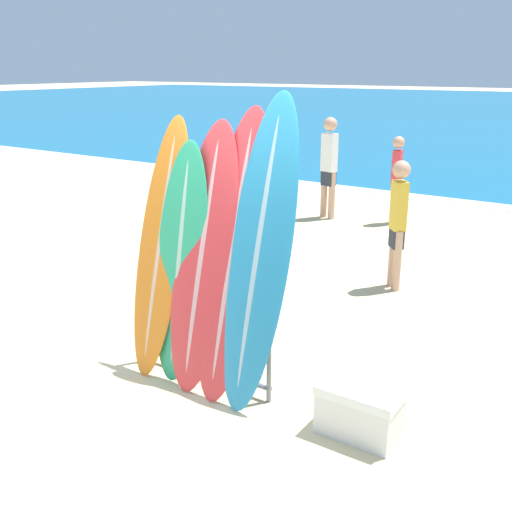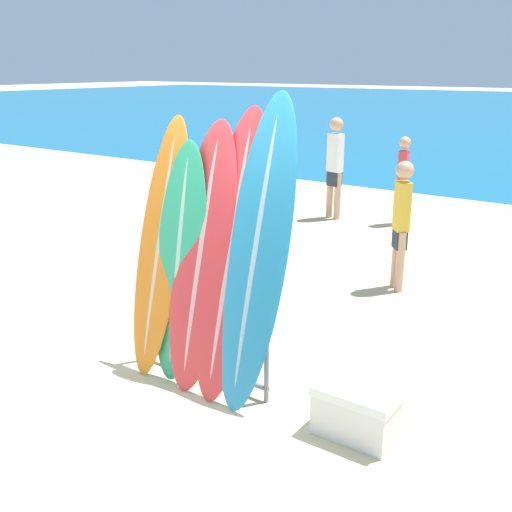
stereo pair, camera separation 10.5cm
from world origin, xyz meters
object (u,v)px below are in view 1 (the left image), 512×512
object	(u,v)px
surfboard_slot_3	(233,256)
surfboard_slot_2	(203,258)
cooler_box	(360,410)
surfboard_slot_0	(161,248)
person_near_water	(398,220)
surfboard_rack	(205,329)
person_far_left	(396,177)
surfboard_slot_4	(259,254)
person_mid_beach	(329,164)
surfboard_slot_1	(180,264)

from	to	relation	value
surfboard_slot_3	surfboard_slot_2	bearing A→B (deg)	-173.78
surfboard_slot_2	cooler_box	xyz separation A→B (m)	(1.48, -0.03, -0.93)
surfboard_slot_0	person_near_water	world-z (taller)	surfboard_slot_0
surfboard_slot_0	person_near_water	size ratio (longest dim) A/B	1.42
surfboard_slot_0	surfboard_slot_2	xyz separation A→B (m)	(0.49, -0.01, -0.00)
surfboard_rack	person_far_left	size ratio (longest dim) A/B	0.89
surfboard_slot_4	cooler_box	world-z (taller)	surfboard_slot_4
person_mid_beach	surfboard_slot_0	bearing A→B (deg)	117.06
surfboard_slot_3	person_near_water	size ratio (longest dim) A/B	1.48
surfboard_slot_1	surfboard_slot_4	size ratio (longest dim) A/B	0.83
surfboard_slot_2	person_mid_beach	size ratio (longest dim) A/B	1.25
surfboard_slot_1	surfboard_slot_2	distance (m)	0.25
person_near_water	surfboard_slot_4	bearing A→B (deg)	141.01
surfboard_slot_3	surfboard_slot_4	bearing A→B (deg)	0.60
person_near_water	person_far_left	size ratio (longest dim) A/B	1.05
person_mid_beach	person_far_left	world-z (taller)	person_mid_beach
person_near_water	cooler_box	bearing A→B (deg)	157.78
surfboard_rack	cooler_box	world-z (taller)	surfboard_rack
person_mid_beach	person_far_left	bearing A→B (deg)	-152.10
surfboard_rack	person_near_water	distance (m)	3.18
surfboard_slot_1	person_mid_beach	distance (m)	6.13
surfboard_rack	surfboard_slot_2	distance (m)	0.64
person_mid_beach	cooler_box	bearing A→B (deg)	133.36
surfboard_rack	surfboard_slot_1	world-z (taller)	surfboard_slot_1
surfboard_slot_2	surfboard_slot_3	xyz separation A→B (m)	(0.28, 0.03, 0.06)
surfboard_rack	person_near_water	bearing A→B (deg)	80.53
person_far_left	cooler_box	xyz separation A→B (m)	(2.16, -6.21, -0.63)
surfboard_slot_0	surfboard_slot_2	distance (m)	0.49
person_mid_beach	cooler_box	size ratio (longest dim) A/B	2.97
person_far_left	surfboard_slot_2	bearing A→B (deg)	-2.55
surfboard_slot_2	person_far_left	size ratio (longest dim) A/B	1.48
surfboard_slot_2	person_far_left	xyz separation A→B (m)	(-0.68, 6.18, -0.30)
surfboard_slot_1	person_mid_beach	size ratio (longest dim) A/B	1.15
surfboard_rack	person_far_left	world-z (taller)	person_far_left
surfboard_slot_1	surfboard_slot_0	bearing A→B (deg)	171.94
person_far_left	cooler_box	bearing A→B (deg)	10.34
surfboard_slot_4	person_far_left	distance (m)	6.28
surfboard_slot_0	person_near_water	distance (m)	3.26
surfboard_slot_1	person_far_left	distance (m)	6.22
surfboard_rack	surfboard_slot_4	world-z (taller)	surfboard_slot_4
surfboard_rack	surfboard_slot_2	bearing A→B (deg)	111.87
surfboard_rack	cooler_box	distance (m)	1.50
surfboard_slot_1	surfboard_slot_2	world-z (taller)	surfboard_slot_2
person_mid_beach	person_far_left	xyz separation A→B (m)	(1.16, 0.28, -0.16)
surfboard_slot_1	surfboard_slot_3	bearing A→B (deg)	6.12
cooler_box	surfboard_slot_4	bearing A→B (deg)	176.03
surfboard_slot_0	surfboard_slot_1	distance (m)	0.27
person_far_left	cooler_box	distance (m)	6.60
surfboard_slot_1	surfboard_slot_3	world-z (taller)	surfboard_slot_3
surfboard_slot_0	surfboard_slot_4	distance (m)	1.03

